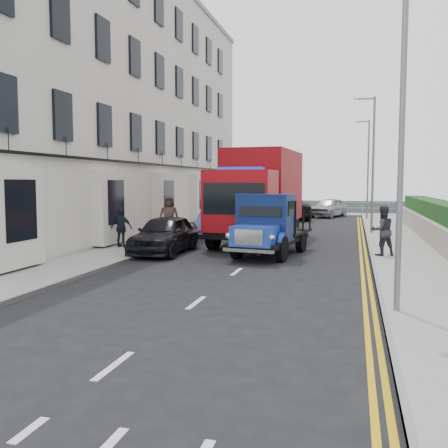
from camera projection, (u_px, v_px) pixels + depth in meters
ground at (219, 285)px, 13.21m from camera, size 120.00×120.00×0.00m
pavement_west at (162, 239)px, 23.19m from camera, size 2.40×38.00×0.12m
pavement_east at (400, 247)px, 20.54m from camera, size 2.60×38.00×0.12m
promenade at (311, 214)px, 41.15m from camera, size 30.00×2.50×0.12m
sea_plane at (330, 201)px, 71.04m from camera, size 120.00×120.00×0.00m
terrace_west at (116, 101)px, 27.52m from camera, size 6.31×30.20×14.25m
seafront_railing at (311, 208)px, 40.34m from camera, size 13.00×0.08×1.11m
lamp_near at (396, 118)px, 9.88m from camera, size 1.23×0.18×7.00m
lamp_mid at (371, 157)px, 25.31m from camera, size 1.23×0.18×7.00m
lamp_far at (366, 163)px, 34.94m from camera, size 1.23×0.18×7.00m
bedford_lorry at (267, 229)px, 17.96m from camera, size 2.53×4.97×2.26m
red_lorry at (260, 193)px, 22.76m from camera, size 3.08×8.09×4.17m
parked_car_front at (165, 234)px, 19.02m from camera, size 1.80×4.33×1.46m
parked_car_mid at (213, 223)px, 25.63m from camera, size 1.53×3.81×1.23m
parked_car_rear at (251, 215)px, 30.09m from camera, size 2.05×4.94×1.43m
seafront_car_left at (289, 208)px, 36.28m from camera, size 3.82×6.32×1.64m
seafront_car_right at (329, 207)px, 38.47m from camera, size 3.11×4.68×1.48m
pedestrian_east_far at (382, 231)px, 17.63m from camera, size 1.05×0.95×1.77m
pedestrian_west_near at (122, 228)px, 19.89m from camera, size 0.93×0.42×1.56m
pedestrian_west_far at (169, 217)px, 23.24m from camera, size 1.13×0.96×1.97m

